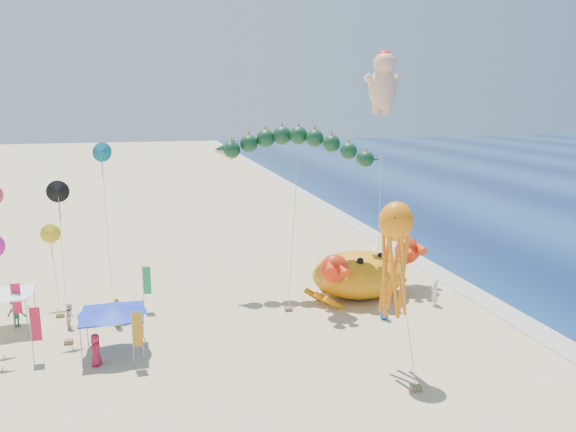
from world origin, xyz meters
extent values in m
plane|color=#D1B784|center=(0.00, 0.00, 0.00)|extent=(320.00, 320.00, 0.00)
plane|color=silver|center=(12.00, 0.00, 0.01)|extent=(320.00, 320.00, 0.00)
ellipsoid|color=orange|center=(3.63, 3.60, 1.62)|extent=(8.42, 7.82, 3.23)
sphere|color=red|center=(0.01, 2.25, 3.05)|extent=(1.92, 1.92, 1.92)
sphere|color=black|center=(2.61, 2.48, 3.05)|extent=(0.50, 0.50, 0.50)
sphere|color=red|center=(7.24, 2.25, 3.05)|extent=(1.92, 1.92, 1.92)
sphere|color=black|center=(4.64, 2.48, 3.05)|extent=(0.50, 0.50, 0.50)
cone|color=#0E341D|center=(-5.50, 6.08, 10.46)|extent=(1.57, 1.16, 1.28)
cylinder|color=#B2B2B2|center=(-1.11, 4.02, 4.99)|extent=(1.79, 4.16, 9.70)
cube|color=olive|center=(-1.98, 1.97, 0.12)|extent=(0.50, 0.35, 0.25)
ellipsoid|color=#FFBE9B|center=(7.56, 9.44, 14.70)|extent=(2.22, 1.83, 3.27)
sphere|color=#FFBE9B|center=(7.56, 9.24, 16.61)|extent=(1.71, 1.71, 1.71)
ellipsoid|color=red|center=(7.56, 9.34, 17.21)|extent=(1.11, 1.11, 0.77)
cylinder|color=#B2B2B2|center=(6.26, 6.31, 6.77)|extent=(2.65, 6.31, 13.26)
cube|color=olive|center=(4.96, 3.18, 0.12)|extent=(0.50, 0.35, 0.25)
ellipsoid|color=orange|center=(1.29, -7.09, 7.89)|extent=(1.77, 1.59, 2.03)
cylinder|color=#B2B2B2|center=(1.37, -8.41, 3.73)|extent=(0.20, 2.68, 7.17)
cube|color=olive|center=(1.45, -9.73, 0.12)|extent=(0.50, 0.35, 0.25)
cylinder|color=gray|center=(-14.54, -3.14, 1.10)|extent=(0.06, 0.06, 2.20)
cylinder|color=gray|center=(-11.41, -3.14, 1.10)|extent=(0.06, 0.06, 2.20)
cylinder|color=gray|center=(-14.54, -0.01, 1.10)|extent=(0.06, 0.06, 2.20)
cylinder|color=gray|center=(-11.41, -0.01, 1.10)|extent=(0.06, 0.06, 2.20)
cube|color=#152EB9|center=(-12.97, -1.57, 2.24)|extent=(3.37, 3.37, 0.08)
cone|color=#152EB9|center=(-12.97, -1.57, 2.48)|extent=(3.71, 3.71, 0.45)
cylinder|color=gray|center=(-18.12, 2.05, 1.10)|extent=(0.06, 0.06, 2.20)
cylinder|color=gray|center=(-18.12, 4.70, 1.10)|extent=(0.06, 0.06, 2.20)
cube|color=white|center=(-19.45, 3.38, 2.24)|extent=(2.89, 2.89, 0.08)
cone|color=white|center=(-19.45, 3.38, 2.48)|extent=(3.18, 3.18, 0.45)
cylinder|color=gray|center=(-11.89, -3.79, 1.60)|extent=(0.05, 0.05, 3.20)
cube|color=#C37D17|center=(-11.61, -3.79, 2.10)|extent=(0.50, 0.04, 1.90)
cylinder|color=gray|center=(-17.18, -1.74, 1.60)|extent=(0.05, 0.05, 3.20)
cube|color=red|center=(-16.90, -1.74, 2.10)|extent=(0.50, 0.04, 1.90)
cylinder|color=gray|center=(-19.02, 2.80, 1.60)|extent=(0.05, 0.05, 3.20)
cube|color=#E81945|center=(-18.74, 2.80, 2.10)|extent=(0.50, 0.04, 1.90)
cylinder|color=gray|center=(-11.34, 4.40, 1.60)|extent=(0.05, 0.05, 3.20)
cube|color=#199850|center=(-11.06, 4.40, 2.10)|extent=(0.50, 0.04, 1.90)
imported|color=#A71A3B|center=(-13.82, -3.11, 0.89)|extent=(0.75, 0.97, 1.78)
imported|color=blue|center=(3.66, -0.91, 0.78)|extent=(0.79, 0.54, 1.57)
imported|color=gold|center=(-12.95, 2.03, 0.93)|extent=(0.86, 1.18, 1.86)
imported|color=#20623A|center=(-19.02, 3.56, 0.91)|extent=(1.31, 0.94, 1.82)
imported|color=beige|center=(-15.75, 2.59, 0.79)|extent=(0.64, 0.80, 1.59)
imported|color=silver|center=(8.03, 0.57, 0.92)|extent=(0.80, 0.70, 1.84)
cube|color=olive|center=(-18.47, -3.35, 0.12)|extent=(0.50, 0.35, 0.25)
cone|color=#0B617A|center=(-13.54, 6.21, 10.53)|extent=(1.30, 0.51, 1.32)
cylinder|color=#B2B2B2|center=(-13.29, 4.71, 5.29)|extent=(0.55, 3.04, 10.29)
cube|color=olive|center=(-13.04, 3.21, 0.12)|extent=(0.50, 0.35, 0.25)
cube|color=olive|center=(-18.87, -0.90, 0.12)|extent=(0.50, 0.35, 0.25)
cone|color=black|center=(-15.82, 2.31, 8.63)|extent=(1.30, 0.51, 1.32)
cylinder|color=#B2B2B2|center=(-15.57, 0.81, 4.34)|extent=(0.55, 3.04, 8.39)
cube|color=olive|center=(-15.32, -0.69, 0.12)|extent=(0.50, 0.35, 0.25)
cone|color=gold|center=(-17.27, 7.35, 4.98)|extent=(1.30, 0.51, 1.32)
cylinder|color=#B2B2B2|center=(-17.02, 5.85, 2.52)|extent=(0.54, 3.04, 4.75)
cube|color=olive|center=(-16.77, 4.35, 0.12)|extent=(0.50, 0.35, 0.25)
camera|label=1|loc=(-10.77, -32.41, 13.93)|focal=35.00mm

